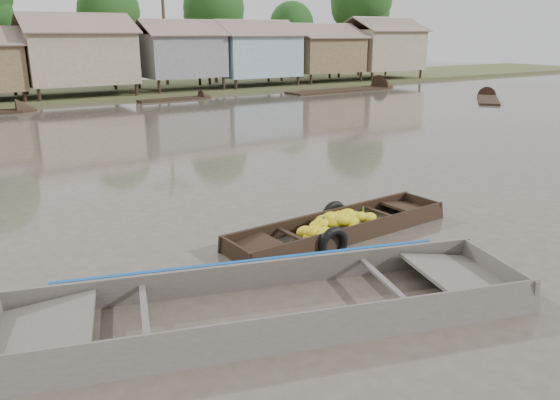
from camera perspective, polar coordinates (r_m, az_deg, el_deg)
ground at (r=10.88m, az=2.83°, el=-5.54°), size 120.00×120.00×0.00m
riverbank at (r=41.04m, az=-20.46°, el=14.54°), size 120.00×12.47×10.22m
banana_boat at (r=11.84m, az=6.07°, el=-3.00°), size 5.45×1.61×0.76m
viewer_boat at (r=8.59m, az=-0.69°, el=-11.53°), size 8.38×4.30×0.65m
distant_boats at (r=35.15m, az=-6.08°, el=10.11°), size 47.80×14.07×0.35m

